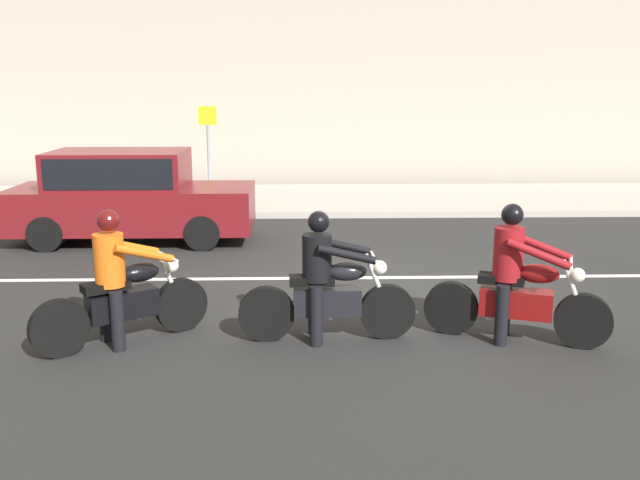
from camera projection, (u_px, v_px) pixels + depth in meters
ground_plane at (386, 295)px, 10.09m from camera, size 80.00×80.00×0.00m
sidewalk_slab at (348, 199)px, 17.88m from camera, size 40.00×4.40×0.14m
building_facade at (342, 7)px, 20.10m from camera, size 40.00×1.40×10.10m
lane_marking_stripe at (397, 277)px, 10.97m from camera, size 18.00×0.14×0.01m
motorcycle_with_rider_black_leather at (326, 287)px, 8.22m from camera, size 2.08×0.70×1.54m
motorcycle_with_rider_crimson at (516, 286)px, 8.17m from camera, size 2.04×0.96×1.62m
motorcycle_with_rider_orange_stripe at (120, 290)px, 8.09m from camera, size 1.81×1.27×1.59m
parked_sedan_maroon at (128, 195)px, 13.31m from camera, size 4.49×1.82×1.72m
street_sign_post at (208, 142)px, 17.29m from camera, size 0.44×0.08×2.28m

